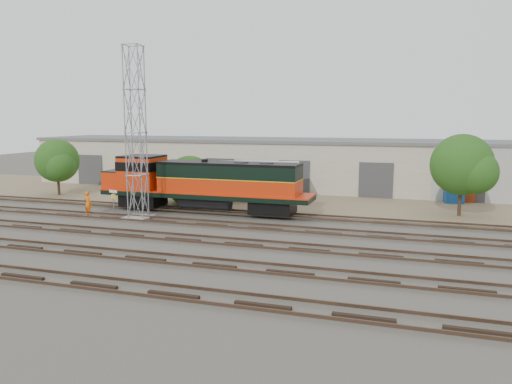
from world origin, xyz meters
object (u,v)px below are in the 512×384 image
(locomotive, at_px, (201,183))
(worker, at_px, (88,203))
(semi_trailer, at_px, (238,176))
(signal_tower, at_px, (136,136))

(locomotive, height_order, worker, locomotive)
(semi_trailer, bearing_deg, worker, -143.74)
(signal_tower, relative_size, semi_trailer, 1.07)
(locomotive, bearing_deg, signal_tower, -132.92)
(worker, bearing_deg, semi_trailer, -114.77)
(worker, bearing_deg, signal_tower, -163.44)
(locomotive, distance_m, signal_tower, 6.43)
(signal_tower, height_order, semi_trailer, signal_tower)
(signal_tower, height_order, worker, signal_tower)
(locomotive, relative_size, worker, 9.26)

